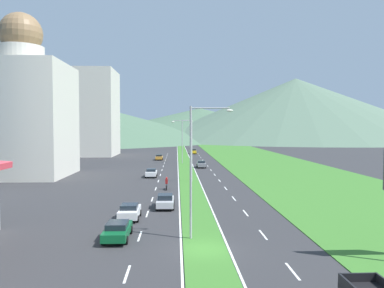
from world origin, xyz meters
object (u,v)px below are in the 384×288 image
(car_1, at_px, (117,230))
(car_2, at_px, (201,164))
(car_4, at_px, (193,151))
(street_lamp_near, at_px, (195,163))
(car_7, at_px, (165,201))
(car_0, at_px, (130,211))
(car_5, at_px, (159,157))
(street_lamp_mid, at_px, (190,146))
(street_lamp_far, at_px, (183,139))
(car_3, at_px, (151,173))
(motorcycle_rider, at_px, (167,184))

(car_1, xyz_separation_m, car_2, (10.22, 52.59, 0.04))
(car_1, relative_size, car_4, 1.05)
(street_lamp_near, relative_size, car_4, 2.42)
(street_lamp_near, height_order, car_7, street_lamp_near)
(car_0, xyz_separation_m, car_5, (-0.16, 65.70, 0.01))
(car_2, relative_size, car_4, 1.02)
(street_lamp_mid, relative_size, car_0, 2.50)
(street_lamp_mid, bearing_deg, street_lamp_far, 90.85)
(car_0, height_order, car_2, car_2)
(street_lamp_far, xyz_separation_m, car_3, (-6.20, -25.22, -5.33))
(car_4, bearing_deg, car_7, -4.72)
(car_0, bearing_deg, car_4, -6.57)
(street_lamp_far, distance_m, motorcycle_rider, 39.26)
(street_lamp_near, distance_m, car_3, 38.29)
(car_2, bearing_deg, street_lamp_far, -158.69)
(car_1, bearing_deg, motorcycle_rider, -7.93)
(car_4, bearing_deg, car_5, -23.93)
(car_2, distance_m, motorcycle_rider, 29.78)
(street_lamp_near, distance_m, car_1, 8.19)
(car_0, xyz_separation_m, car_4, (10.27, 89.20, 0.06))
(street_lamp_near, distance_m, street_lamp_mid, 31.39)
(car_5, height_order, motorcycle_rider, motorcycle_rider)
(motorcycle_rider, bearing_deg, car_4, -5.65)
(car_0, relative_size, car_1, 0.88)
(car_3, distance_m, car_4, 59.38)
(street_lamp_mid, xyz_separation_m, car_7, (-3.39, -19.71, -5.07))
(car_3, distance_m, car_5, 35.00)
(street_lamp_mid, bearing_deg, car_1, -102.43)
(street_lamp_near, height_order, car_1, street_lamp_near)
(street_lamp_far, distance_m, car_1, 62.96)
(car_5, bearing_deg, car_2, -152.44)
(car_2, bearing_deg, car_1, -10.99)
(car_1, height_order, car_3, car_3)
(car_7, bearing_deg, street_lamp_mid, -9.75)
(street_lamp_near, distance_m, car_0, 10.49)
(car_0, bearing_deg, car_2, -12.31)
(car_5, relative_size, car_7, 0.95)
(street_lamp_far, distance_m, car_0, 56.53)
(car_4, height_order, car_7, car_4)
(street_lamp_mid, xyz_separation_m, car_0, (-6.71, -24.64, -5.08))
(street_lamp_mid, bearing_deg, car_7, -99.75)
(motorcycle_rider, bearing_deg, car_0, 169.63)
(car_1, distance_m, car_7, 11.92)
(street_lamp_far, relative_size, motorcycle_rider, 5.41)
(street_lamp_mid, height_order, car_3, street_lamp_mid)
(car_3, relative_size, car_4, 0.92)
(street_lamp_near, bearing_deg, car_5, 94.90)
(car_0, distance_m, car_7, 5.94)
(car_1, distance_m, car_3, 37.18)
(car_3, relative_size, car_7, 0.95)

